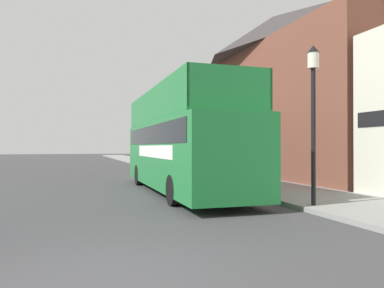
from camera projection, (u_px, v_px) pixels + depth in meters
ground_plane at (75, 174)px, 24.99m from camera, size 144.00×144.00×0.00m
sidewalk at (200, 174)px, 24.56m from camera, size 3.76×108.00×0.14m
brick_terrace_rear at (273, 95)px, 25.18m from camera, size 6.00×21.10×10.63m
tour_bus at (180, 147)px, 15.13m from camera, size 2.68×10.94×4.07m
parked_car_ahead_of_bus at (158, 165)px, 22.71m from camera, size 1.90×4.18×1.59m
lamp_post_nearest at (313, 95)px, 10.85m from camera, size 0.35×0.35×4.65m
lamp_post_second at (205, 113)px, 19.62m from camera, size 0.35×0.35×5.07m
lamp_post_third at (164, 129)px, 28.41m from camera, size 0.35×0.35×4.32m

